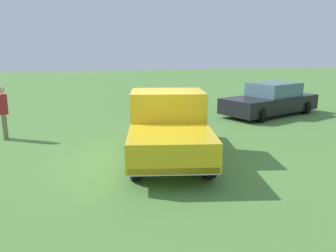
{
  "coord_description": "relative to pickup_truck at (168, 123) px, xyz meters",
  "views": [
    {
      "loc": [
        -8.75,
        1.79,
        2.94
      ],
      "look_at": [
        -0.04,
        -0.25,
        0.9
      ],
      "focal_mm": 35.96,
      "sensor_mm": 36.0,
      "label": 1
    }
  ],
  "objects": [
    {
      "name": "sedan_near",
      "position": [
        4.9,
        -5.98,
        -0.28
      ],
      "size": [
        3.56,
        5.14,
        1.46
      ],
      "rotation": [
        0.0,
        0.0,
        1.97
      ],
      "color": "black",
      "rests_on": "ground_plane"
    },
    {
      "name": "pickup_truck",
      "position": [
        0.0,
        0.0,
        0.0
      ],
      "size": [
        5.17,
        2.84,
        1.83
      ],
      "rotation": [
        0.0,
        0.0,
        2.96
      ],
      "color": "black",
      "rests_on": "ground_plane"
    },
    {
      "name": "ground_plane",
      "position": [
        -0.08,
        0.28,
        -0.95
      ],
      "size": [
        80.0,
        80.0,
        0.0
      ],
      "primitive_type": "plane",
      "color": "#54843D"
    },
    {
      "name": "person_bystander",
      "position": [
        3.02,
        4.87,
        0.06
      ],
      "size": [
        0.36,
        0.36,
        1.78
      ],
      "rotation": [
        0.0,
        0.0,
        4.83
      ],
      "color": "#7A6B51",
      "rests_on": "ground_plane"
    }
  ]
}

